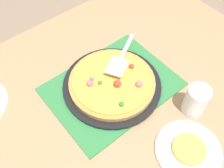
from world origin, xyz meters
TOP-DOWN VIEW (x-y plane):
  - ground_plane at (0.00, 0.00)m, footprint 8.00×8.00m
  - dining_table at (0.00, 0.00)m, footprint 1.40×1.00m
  - placemat at (0.00, 0.00)m, footprint 0.48×0.36m
  - pizza_pan at (0.00, 0.00)m, footprint 0.38×0.38m
  - pizza at (-0.00, -0.00)m, footprint 0.33×0.33m
  - plate_far_right at (0.03, -0.36)m, footprint 0.22×0.22m
  - served_slice_right at (0.03, -0.36)m, footprint 0.11×0.11m
  - cup_near at (0.16, -0.26)m, footprint 0.08×0.08m
  - pizza_server at (0.09, 0.05)m, footprint 0.22×0.15m

SIDE VIEW (x-z plane):
  - ground_plane at x=0.00m, z-range 0.00..0.00m
  - dining_table at x=0.00m, z-range 0.27..1.02m
  - placemat at x=0.00m, z-range 0.75..0.76m
  - plate_far_right at x=0.03m, z-range 0.75..0.76m
  - pizza_pan at x=0.00m, z-range 0.76..0.77m
  - served_slice_right at x=0.03m, z-range 0.76..0.78m
  - pizza at x=0.00m, z-range 0.76..0.81m
  - cup_near at x=0.16m, z-range 0.75..0.87m
  - pizza_server at x=0.09m, z-range 0.82..0.82m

